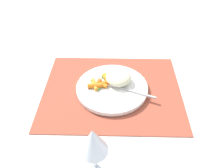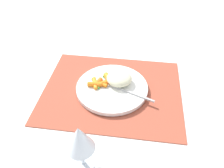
{
  "view_description": "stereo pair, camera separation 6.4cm",
  "coord_description": "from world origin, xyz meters",
  "px_view_note": "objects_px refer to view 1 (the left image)",
  "views": [
    {
      "loc": [
        -0.01,
        0.56,
        0.53
      ],
      "look_at": [
        0.0,
        0.0,
        0.03
      ],
      "focal_mm": 36.8,
      "sensor_mm": 36.0,
      "label": 1
    },
    {
      "loc": [
        -0.08,
        0.56,
        0.53
      ],
      "look_at": [
        0.0,
        0.0,
        0.03
      ],
      "focal_mm": 36.8,
      "sensor_mm": 36.0,
      "label": 2
    }
  ],
  "objects_px": {
    "wine_glass": "(93,142)",
    "carrot_portion": "(102,83)",
    "plate": "(112,88)",
    "fork": "(120,88)",
    "rice_mound": "(119,78)"
  },
  "relations": [
    {
      "from": "plate",
      "to": "carrot_portion",
      "type": "height_order",
      "value": "carrot_portion"
    },
    {
      "from": "plate",
      "to": "carrot_portion",
      "type": "bearing_deg",
      "value": -14.45
    },
    {
      "from": "plate",
      "to": "rice_mound",
      "type": "distance_m",
      "value": 0.04
    },
    {
      "from": "wine_glass",
      "to": "plate",
      "type": "bearing_deg",
      "value": -97.38
    },
    {
      "from": "fork",
      "to": "carrot_portion",
      "type": "bearing_deg",
      "value": -17.71
    },
    {
      "from": "wine_glass",
      "to": "carrot_portion",
      "type": "bearing_deg",
      "value": -90.3
    },
    {
      "from": "fork",
      "to": "wine_glass",
      "type": "height_order",
      "value": "wine_glass"
    },
    {
      "from": "rice_mound",
      "to": "carrot_portion",
      "type": "distance_m",
      "value": 0.06
    },
    {
      "from": "rice_mound",
      "to": "carrot_portion",
      "type": "bearing_deg",
      "value": 12.42
    },
    {
      "from": "carrot_portion",
      "to": "wine_glass",
      "type": "height_order",
      "value": "wine_glass"
    },
    {
      "from": "plate",
      "to": "fork",
      "type": "bearing_deg",
      "value": 158.26
    },
    {
      "from": "rice_mound",
      "to": "wine_glass",
      "type": "xyz_separation_m",
      "value": [
        0.06,
        0.29,
        0.06
      ]
    },
    {
      "from": "plate",
      "to": "fork",
      "type": "relative_size",
      "value": 1.24
    },
    {
      "from": "carrot_portion",
      "to": "fork",
      "type": "bearing_deg",
      "value": 162.29
    },
    {
      "from": "plate",
      "to": "carrot_portion",
      "type": "relative_size",
      "value": 2.43
    }
  ]
}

